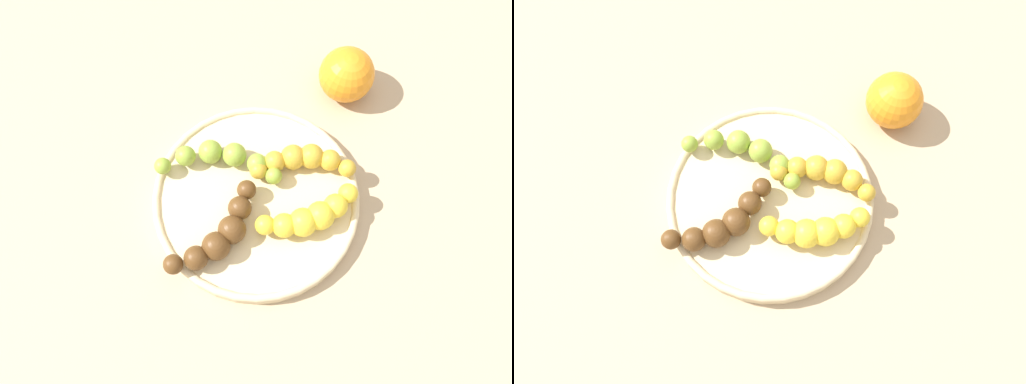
# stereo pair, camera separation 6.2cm
# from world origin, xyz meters

# --- Properties ---
(ground_plane) EXTENTS (2.40, 2.40, 0.00)m
(ground_plane) POSITION_xyz_m (0.00, 0.00, 0.00)
(ground_plane) COLOR tan
(fruit_bowl) EXTENTS (0.27, 0.27, 0.02)m
(fruit_bowl) POSITION_xyz_m (0.00, 0.00, 0.01)
(fruit_bowl) COLOR beige
(fruit_bowl) RESTS_ON ground_plane
(banana_green) EXTENTS (0.14, 0.11, 0.03)m
(banana_green) POSITION_xyz_m (-0.06, 0.00, 0.03)
(banana_green) COLOR #8CAD38
(banana_green) RESTS_ON fruit_bowl
(banana_overripe) EXTENTS (0.05, 0.15, 0.04)m
(banana_overripe) POSITION_xyz_m (0.01, -0.07, 0.04)
(banana_overripe) COLOR #593819
(banana_overripe) RESTS_ON fruit_bowl
(banana_yellow) EXTENTS (0.07, 0.13, 0.04)m
(banana_yellow) POSITION_xyz_m (0.07, 0.02, 0.04)
(banana_yellow) COLOR yellow
(banana_yellow) RESTS_ON fruit_bowl
(banana_spotted) EXTENTS (0.10, 0.10, 0.03)m
(banana_spotted) POSITION_xyz_m (0.01, 0.07, 0.04)
(banana_spotted) COLOR gold
(banana_spotted) RESTS_ON fruit_bowl
(orange_fruit) EXTENTS (0.08, 0.08, 0.08)m
(orange_fruit) POSITION_xyz_m (-0.03, 0.21, 0.04)
(orange_fruit) COLOR orange
(orange_fruit) RESTS_ON ground_plane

